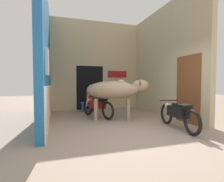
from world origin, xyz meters
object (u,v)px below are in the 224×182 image
(shopkeeper_seated, at_px, (91,97))
(plastic_stool, at_px, (84,107))
(motorcycle_far, at_px, (97,106))
(motorcycle_near, at_px, (178,114))
(cow, at_px, (116,90))

(shopkeeper_seated, xyz_separation_m, plastic_stool, (-0.31, -0.01, -0.40))
(motorcycle_far, bearing_deg, shopkeeper_seated, 88.25)
(plastic_stool, bearing_deg, motorcycle_near, -61.67)
(motorcycle_far, xyz_separation_m, shopkeeper_seated, (0.04, 1.36, 0.21))
(motorcycle_far, relative_size, plastic_stool, 4.13)
(cow, height_order, motorcycle_far, cow)
(motorcycle_near, xyz_separation_m, plastic_stool, (-1.97, 3.65, -0.20))
(cow, relative_size, motorcycle_near, 1.17)
(motorcycle_far, distance_m, shopkeeper_seated, 1.38)
(motorcycle_near, bearing_deg, shopkeeper_seated, 114.36)
(cow, distance_m, motorcycle_far, 1.03)
(motorcycle_near, relative_size, plastic_stool, 4.44)
(motorcycle_near, xyz_separation_m, motorcycle_far, (-1.70, 2.29, -0.00))
(cow, relative_size, plastic_stool, 5.17)
(motorcycle_near, bearing_deg, plastic_stool, 118.33)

